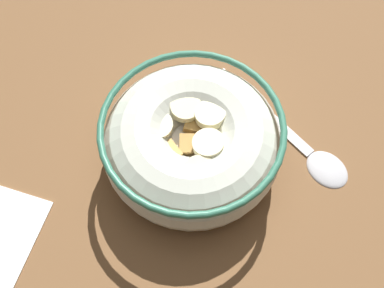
% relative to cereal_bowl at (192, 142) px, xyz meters
% --- Properties ---
extents(ground_plane, '(1.09, 1.09, 0.02)m').
position_rel_cereal_bowl_xyz_m(ground_plane, '(0.00, -0.00, -0.04)').
color(ground_plane, brown).
extents(cereal_bowl, '(0.16, 0.16, 0.06)m').
position_rel_cereal_bowl_xyz_m(cereal_bowl, '(0.00, 0.00, 0.00)').
color(cereal_bowl, beige).
rests_on(cereal_bowl, ground_plane).
extents(spoon, '(0.11, 0.15, 0.01)m').
position_rel_cereal_bowl_xyz_m(spoon, '(-0.03, 0.10, -0.03)').
color(spoon, '#B7B7BC').
rests_on(spoon, ground_plane).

